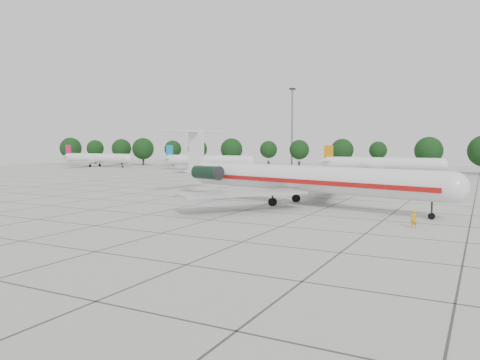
{
  "coord_description": "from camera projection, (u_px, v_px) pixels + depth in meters",
  "views": [
    {
      "loc": [
        25.04,
        -48.9,
        7.92
      ],
      "look_at": [
        -1.1,
        0.95,
        3.5
      ],
      "focal_mm": 35.0,
      "sensor_mm": 36.0,
      "label": 1
    }
  ],
  "objects": [
    {
      "name": "ground_crew",
      "position": [
        414.0,
        219.0,
        43.8
      ],
      "size": [
        0.73,
        0.67,
        1.68
      ],
      "primitive_type": "imported",
      "rotation": [
        0.0,
        0.0,
        3.71
      ],
      "color": "orange",
      "rests_on": "ground"
    },
    {
      "name": "bg_airliner_a",
      "position": [
        97.0,
        158.0,
        158.68
      ],
      "size": [
        28.24,
        27.2,
        7.4
      ],
      "color": "silver",
      "rests_on": "ground"
    },
    {
      "name": "floodlight_mast",
      "position": [
        292.0,
        123.0,
        149.39
      ],
      "size": [
        1.6,
        1.6,
        25.45
      ],
      "color": "slate",
      "rests_on": "ground"
    },
    {
      "name": "main_airliner",
      "position": [
        289.0,
        177.0,
        60.57
      ],
      "size": [
        41.93,
        32.4,
        9.96
      ],
      "rotation": [
        0.0,
        0.0,
        -0.25
      ],
      "color": "silver",
      "rests_on": "ground"
    },
    {
      "name": "apron_joints",
      "position": [
        291.0,
        197.0,
        68.63
      ],
      "size": [
        170.0,
        170.0,
        0.02
      ],
      "primitive_type": "cube",
      "color": "#383838",
      "rests_on": "ground"
    },
    {
      "name": "ground",
      "position": [
        244.0,
        210.0,
        55.38
      ],
      "size": [
        260.0,
        260.0,
        0.0
      ],
      "primitive_type": "plane",
      "color": "#B9B9B1",
      "rests_on": "ground"
    },
    {
      "name": "bg_airliner_c",
      "position": [
        381.0,
        164.0,
        114.8
      ],
      "size": [
        28.24,
        27.2,
        7.4
      ],
      "color": "silver",
      "rests_on": "ground"
    },
    {
      "name": "tree_line",
      "position": [
        342.0,
        150.0,
        135.38
      ],
      "size": [
        249.86,
        8.44,
        10.22
      ],
      "color": "#332114",
      "rests_on": "ground"
    },
    {
      "name": "bg_airliner_b",
      "position": [
        207.0,
        161.0,
        135.54
      ],
      "size": [
        28.24,
        27.2,
        7.4
      ],
      "color": "silver",
      "rests_on": "ground"
    }
  ]
}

